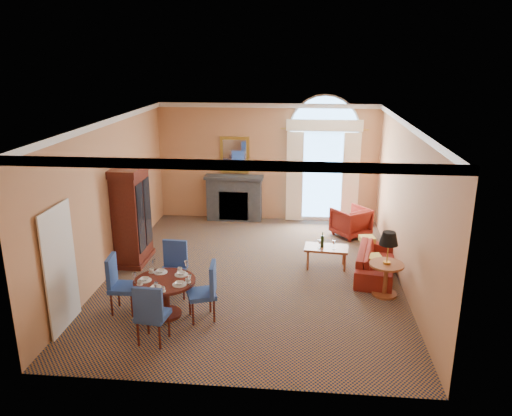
# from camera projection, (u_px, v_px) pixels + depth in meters

# --- Properties ---
(ground) EXTENTS (7.50, 7.50, 0.00)m
(ground) POSITION_uv_depth(u_px,v_px,m) (254.00, 274.00, 10.51)
(ground) COLOR #142040
(ground) RESTS_ON ground
(room_envelope) EXTENTS (6.04, 7.52, 3.45)m
(room_envelope) POSITION_uv_depth(u_px,v_px,m) (256.00, 150.00, 10.41)
(room_envelope) COLOR tan
(room_envelope) RESTS_ON ground
(armoire) EXTENTS (0.62, 1.10, 2.16)m
(armoire) POSITION_uv_depth(u_px,v_px,m) (132.00, 217.00, 10.88)
(armoire) COLOR #40150E
(armoire) RESTS_ON ground
(dining_table) EXTENTS (1.08, 1.08, 0.88)m
(dining_table) POSITION_uv_depth(u_px,v_px,m) (165.00, 289.00, 8.70)
(dining_table) COLOR #40150E
(dining_table) RESTS_ON ground
(dining_chair_north) EXTENTS (0.54, 0.54, 1.05)m
(dining_chair_north) POSITION_uv_depth(u_px,v_px,m) (175.00, 264.00, 9.50)
(dining_chair_north) COLOR #24448F
(dining_chair_north) RESTS_ON ground
(dining_chair_south) EXTENTS (0.52, 0.52, 1.05)m
(dining_chair_south) POSITION_uv_depth(u_px,v_px,m) (151.00, 311.00, 7.77)
(dining_chair_south) COLOR #24448F
(dining_chair_south) RESTS_ON ground
(dining_chair_east) EXTENTS (0.60, 0.60, 1.05)m
(dining_chair_east) POSITION_uv_depth(u_px,v_px,m) (207.00, 288.00, 8.55)
(dining_chair_east) COLOR #24448F
(dining_chair_east) RESTS_ON ground
(dining_chair_west) EXTENTS (0.51, 0.49, 1.05)m
(dining_chair_west) POSITION_uv_depth(u_px,v_px,m) (118.00, 280.00, 8.83)
(dining_chair_west) COLOR #24448F
(dining_chair_west) RESTS_ON ground
(sofa) EXTENTS (1.08, 1.99, 0.55)m
(sofa) POSITION_uv_depth(u_px,v_px,m) (376.00, 262.00, 10.42)
(sofa) COLOR maroon
(sofa) RESTS_ON ground
(armchair) EXTENTS (1.12, 1.12, 0.74)m
(armchair) POSITION_uv_depth(u_px,v_px,m) (351.00, 222.00, 12.63)
(armchair) COLOR maroon
(armchair) RESTS_ON ground
(coffee_table) EXTENTS (0.97, 0.59, 0.82)m
(coffee_table) POSITION_uv_depth(u_px,v_px,m) (326.00, 249.00, 10.71)
(coffee_table) COLOR #99512E
(coffee_table) RESTS_ON ground
(side_table) EXTENTS (0.65, 0.65, 1.26)m
(side_table) POSITION_uv_depth(u_px,v_px,m) (387.00, 257.00, 9.36)
(side_table) COLOR #99512E
(side_table) RESTS_ON ground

